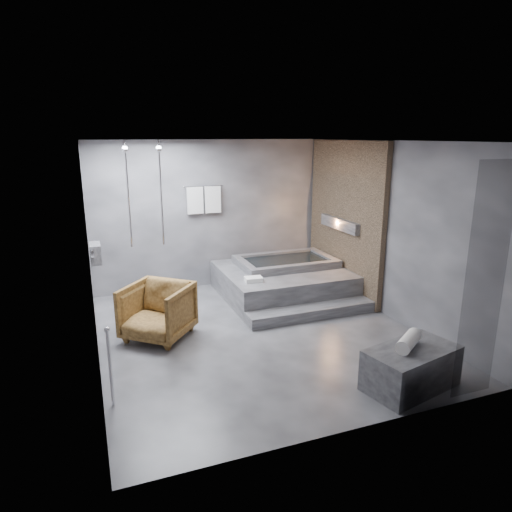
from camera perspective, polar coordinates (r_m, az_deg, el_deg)
name	(u,v)px	position (r m, az deg, el deg)	size (l,w,h in m)	color
room	(276,215)	(6.78, 2.57, 5.13)	(5.00, 5.04, 2.82)	#323134
tub_deck	(282,282)	(8.47, 3.32, -3.21)	(2.20, 2.00, 0.50)	#37373A
tub_step	(312,312)	(7.53, 6.96, -6.97)	(2.20, 0.36, 0.18)	#37373A
concrete_bench	(411,368)	(5.77, 18.79, -13.12)	(1.10, 0.60, 0.49)	#2D2D2F
driftwood_chair	(158,311)	(6.81, -12.20, -6.77)	(0.86, 0.89, 0.81)	#432A10
rolled_towel	(409,341)	(5.63, 18.54, -10.07)	(0.17, 0.17, 0.47)	white
deck_towel	(254,279)	(7.64, -0.31, -2.93)	(0.29, 0.21, 0.08)	white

